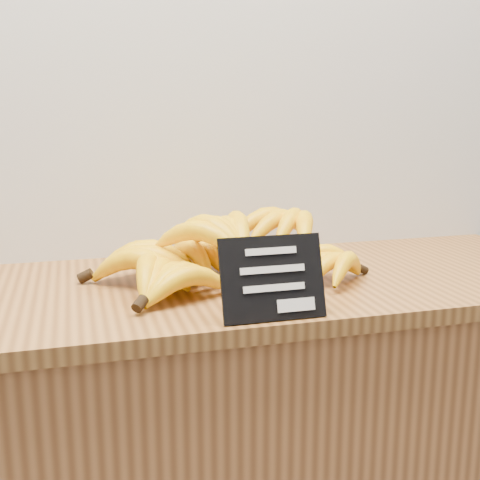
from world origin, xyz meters
name	(u,v)px	position (x,y,z in m)	size (l,w,h in m)	color
counter_top	(233,287)	(0.09, 2.75, 0.92)	(1.49, 0.54, 0.03)	#9A642F
chalkboard_sign	(273,278)	(0.09, 2.52, 1.00)	(0.17, 0.01, 0.14)	black
banana_pile	(216,252)	(0.06, 2.76, 0.98)	(0.56, 0.37, 0.13)	yellow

